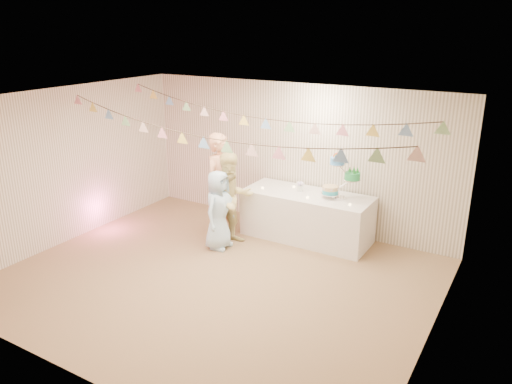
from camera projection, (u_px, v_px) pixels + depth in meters
The scene contains 23 objects.
floor at pixel (217, 279), 7.32m from camera, with size 6.00×6.00×0.00m, color #816445.
ceiling at pixel (212, 101), 6.49m from camera, with size 6.00×6.00×0.00m, color silver.
back_wall at pixel (295, 156), 8.95m from camera, with size 6.00×6.00×0.00m, color silver.
front_wall at pixel (67, 267), 4.87m from camera, with size 6.00×6.00×0.00m, color silver.
left_wall at pixel (68, 166), 8.35m from camera, with size 5.00×5.00×0.00m, color silver.
right_wall at pixel (439, 241), 5.46m from camera, with size 5.00×5.00×0.00m, color silver.
table at pixel (307, 216), 8.59m from camera, with size 2.18×0.87×0.82m, color white.
cake_stand at pixel (340, 182), 8.14m from camera, with size 0.64×0.38×0.72m, color silver, non-canonical shape.
cake_bottom at pixel (329, 197), 8.25m from camera, with size 0.31×0.31×0.15m, color #28A3BC, non-canonical shape.
cake_middle at pixel (353, 182), 8.13m from camera, with size 0.27×0.27×0.22m, color #1F9048, non-canonical shape.
cake_top_tier at pixel (337, 166), 8.06m from camera, with size 0.25×0.25×0.19m, color #448AD6, non-canonical shape.
platter at pixel (273, 192), 8.75m from camera, with size 0.37×0.37×0.02m, color white.
posy at pixel (300, 190), 8.58m from camera, with size 0.15×0.15×0.17m, color white, non-canonical shape.
person_adult_a at pixel (222, 186), 8.54m from camera, with size 0.67×0.44×1.84m, color #E19D75.
person_adult_b at pixel (232, 199), 8.27m from camera, with size 0.77×0.60×1.59m, color #DECF89.
person_child at pixel (219, 210), 8.15m from camera, with size 0.65×0.42×1.33m, color #AFD9F8.
bunting_back at pixel (255, 109), 7.47m from camera, with size 5.60×1.10×0.40m, color pink, non-canonical shape.
bunting_front at pixel (203, 125), 6.42m from camera, with size 5.60×0.90×0.36m, color #72A5E5, non-canonical shape.
tealight_0 at pixel (262, 188), 8.72m from camera, with size 0.04×0.04×0.03m, color #FFD88C.
tealight_1 at pixel (294, 187), 8.77m from camera, with size 0.04×0.04×0.03m, color #FFD88C.
tealight_2 at pixel (308, 198), 8.23m from camera, with size 0.04×0.04×0.03m, color #FFD88C.
tealight_3 at pixel (332, 193), 8.47m from camera, with size 0.04×0.04×0.03m, color #FFD88C.
tealight_4 at pixel (350, 204), 7.91m from camera, with size 0.04×0.04×0.03m, color #FFD88C.
Camera 1 is at (3.82, -5.32, 3.56)m, focal length 35.00 mm.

